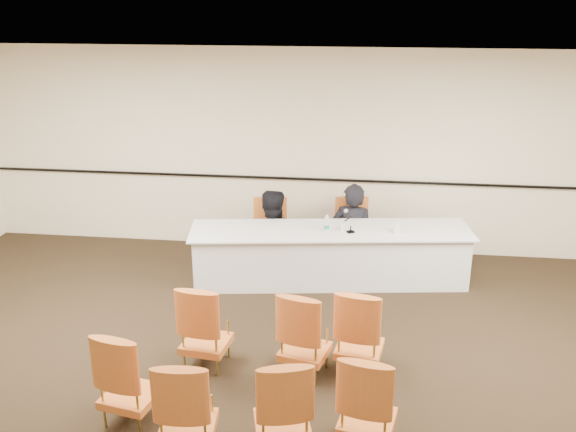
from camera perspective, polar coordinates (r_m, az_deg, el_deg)
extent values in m
plane|color=black|center=(6.42, -1.21, -16.50)|extent=(10.00, 10.00, 0.00)
plane|color=white|center=(5.23, -1.45, 11.01)|extent=(10.00, 10.00, 0.00)
cube|color=#F6E3C2|center=(9.43, 2.17, 5.70)|extent=(10.00, 0.04, 3.00)
cube|color=black|center=(9.50, 2.11, 3.30)|extent=(9.80, 0.04, 0.03)
imported|color=black|center=(9.21, 5.73, -2.13)|extent=(0.67, 0.50, 1.68)
imported|color=black|center=(9.18, -1.57, -2.71)|extent=(0.96, 0.83, 1.68)
cube|color=white|center=(8.51, 7.62, -1.38)|extent=(0.31, 0.24, 0.00)
cylinder|color=white|center=(8.49, 4.92, -0.96)|extent=(0.09, 0.09, 0.10)
cylinder|color=white|center=(8.47, 9.62, -1.07)|extent=(0.11, 0.11, 0.15)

